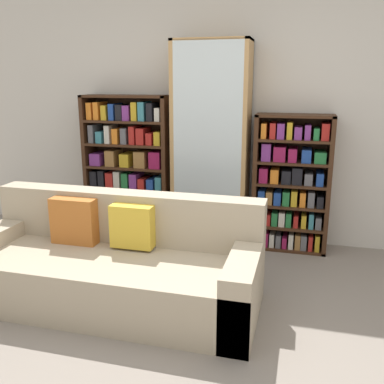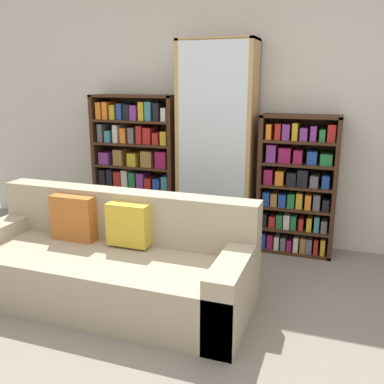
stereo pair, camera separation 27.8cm
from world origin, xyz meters
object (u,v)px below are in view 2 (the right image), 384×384
Objects in this scene: display_cabinet at (217,147)px; wine_bottle at (241,258)px; bookshelf_left at (137,167)px; bookshelf_right at (297,187)px; couch at (110,264)px.

wine_bottle is at bearing -58.43° from display_cabinet.
display_cabinet is at bearing -1.01° from bookshelf_left.
display_cabinet reaches higher than bookshelf_left.
display_cabinet is at bearing -178.85° from bookshelf_right.
wine_bottle is (0.86, 0.71, -0.12)m from couch.
bookshelf_left is 1.62m from wine_bottle.
bookshelf_right is (1.69, 0.00, -0.08)m from bookshelf_left.
couch is 1.08× the size of display_cabinet.
couch is 5.80× the size of wine_bottle.
bookshelf_right reaches higher than couch.
bookshelf_right is 3.54× the size of wine_bottle.
display_cabinet reaches higher than wine_bottle.
display_cabinet is 5.37× the size of wine_bottle.
bookshelf_left is 0.74× the size of display_cabinet.
bookshelf_left is (-0.47, 1.43, 0.45)m from couch.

